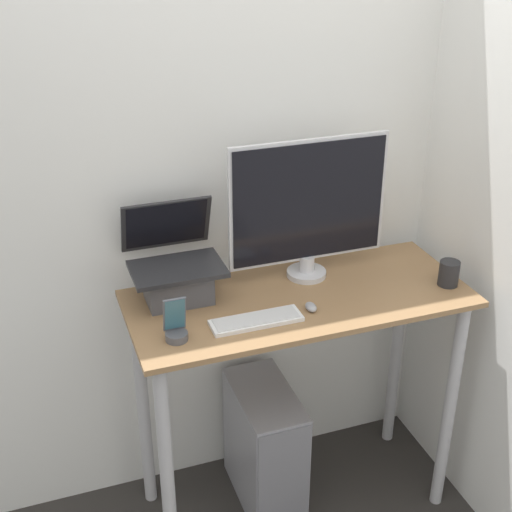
% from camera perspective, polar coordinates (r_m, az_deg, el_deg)
% --- Properties ---
extents(wall_back, '(6.00, 0.05, 2.60)m').
position_cam_1_polar(wall_back, '(2.57, 0.81, 7.40)').
color(wall_back, white).
rests_on(wall_back, ground_plane).
extents(desk, '(1.17, 0.50, 0.94)m').
position_cam_1_polar(desk, '(2.54, 3.36, -7.07)').
color(desk, '#936D47').
rests_on(desk, ground_plane).
extents(laptop, '(0.31, 0.28, 0.32)m').
position_cam_1_polar(laptop, '(2.39, -6.40, -1.39)').
color(laptop, '#4C4C51').
rests_on(laptop, desk).
extents(monitor, '(0.57, 0.14, 0.51)m').
position_cam_1_polar(monitor, '(2.45, 4.22, 3.82)').
color(monitor, silver).
rests_on(monitor, desk).
extents(keyboard, '(0.30, 0.09, 0.02)m').
position_cam_1_polar(keyboard, '(2.28, 0.02, -5.17)').
color(keyboard, white).
rests_on(keyboard, desk).
extents(mouse, '(0.03, 0.06, 0.02)m').
position_cam_1_polar(mouse, '(2.35, 4.40, -4.10)').
color(mouse, '#99999E').
rests_on(mouse, desk).
extents(cell_phone, '(0.07, 0.07, 0.15)m').
position_cam_1_polar(cell_phone, '(2.20, -6.43, -5.71)').
color(cell_phone, '#4C4C51').
rests_on(cell_phone, desk).
extents(computer_tower, '(0.21, 0.41, 0.51)m').
position_cam_1_polar(computer_tower, '(2.85, 0.71, -14.97)').
color(computer_tower, gray).
rests_on(computer_tower, ground_plane).
extents(mug, '(0.07, 0.07, 0.09)m').
position_cam_1_polar(mug, '(2.57, 15.17, -1.35)').
color(mug, '#262628').
rests_on(mug, desk).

